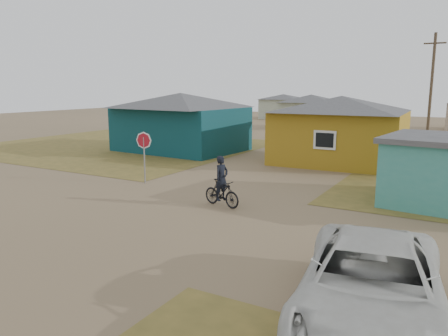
% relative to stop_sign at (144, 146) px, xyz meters
% --- Properties ---
extents(ground, '(120.00, 120.00, 0.00)m').
position_rel_stop_sign_xyz_m(ground, '(3.78, -3.87, -1.77)').
color(ground, '#81694A').
extents(grass_nw, '(20.00, 18.00, 0.00)m').
position_rel_stop_sign_xyz_m(grass_nw, '(-10.22, 9.13, -1.76)').
color(grass_nw, olive).
rests_on(grass_nw, ground).
extents(house_teal, '(8.93, 7.08, 4.00)m').
position_rel_stop_sign_xyz_m(house_teal, '(-4.72, 9.63, 0.29)').
color(house_teal, '#0A343B').
rests_on(house_teal, ground).
extents(house_yellow, '(7.72, 6.76, 3.90)m').
position_rel_stop_sign_xyz_m(house_yellow, '(6.28, 10.12, 0.24)').
color(house_yellow, '#9D7618').
rests_on(house_yellow, ground).
extents(house_pale_west, '(7.04, 6.15, 3.60)m').
position_rel_stop_sign_xyz_m(house_pale_west, '(-2.22, 30.13, 0.09)').
color(house_pale_west, '#ADB79D').
rests_on(house_pale_west, ground).
extents(house_pale_north, '(6.28, 5.81, 3.40)m').
position_rel_stop_sign_xyz_m(house_pale_north, '(-10.22, 42.13, -0.01)').
color(house_pale_north, '#ADB79D').
rests_on(house_pale_north, ground).
extents(utility_pole_near, '(1.40, 0.20, 8.00)m').
position_rel_stop_sign_xyz_m(utility_pole_near, '(10.28, 18.13, 2.37)').
color(utility_pole_near, brown).
rests_on(utility_pole_near, ground).
extents(stop_sign, '(0.77, 0.22, 2.40)m').
position_rel_stop_sign_xyz_m(stop_sign, '(0.00, 0.00, 0.00)').
color(stop_sign, gray).
rests_on(stop_sign, ground).
extents(cyclist, '(1.75, 0.85, 1.91)m').
position_rel_stop_sign_xyz_m(cyclist, '(5.05, -1.65, -1.07)').
color(cyclist, black).
rests_on(cyclist, ground).
extents(vehicle, '(3.48, 6.00, 1.57)m').
position_rel_stop_sign_xyz_m(vehicle, '(11.60, -7.45, -0.98)').
color(vehicle, silver).
rests_on(vehicle, ground).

